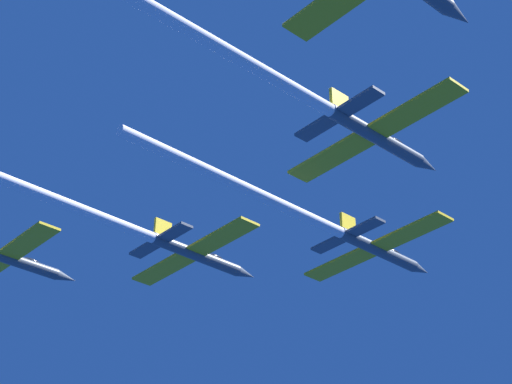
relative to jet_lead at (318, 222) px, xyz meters
The scene contains 3 objects.
jet_lead is the anchor object (origin of this frame).
jet_left_wing 20.67m from the jet_lead, 134.42° to the right, with size 19.71×44.42×3.27m.
jet_right_wing 23.36m from the jet_lead, 53.86° to the right, with size 19.71×50.74×3.27m.
Camera 1 is at (56.63, -68.81, -46.22)m, focal length 62.70 mm.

